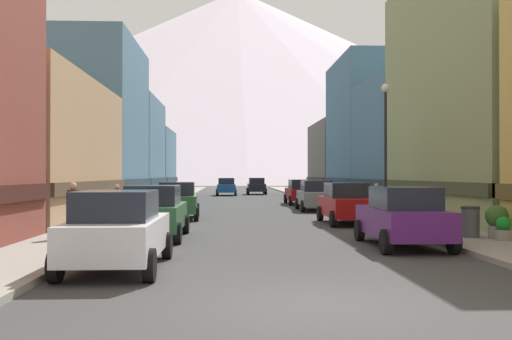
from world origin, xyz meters
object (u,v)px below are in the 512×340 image
car_left_1 (154,212)px  car_right_1 (347,203)px  car_right_3 (301,192)px  pedestrian_1 (376,199)px  car_right_0 (403,217)px  pedestrian_2 (73,212)px  car_left_2 (178,200)px  pedestrian_0 (117,203)px  car_driving_1 (256,186)px  car_driving_0 (226,187)px  potted_plant_1 (497,220)px  car_left_0 (118,230)px  car_right_2 (316,195)px  streetlamp_right (386,131)px  potted_plant_0 (98,211)px  potted_plant_2 (504,230)px  trash_bin_right (470,222)px

car_left_1 → car_right_1: (7.60, 5.65, 0.00)m
car_right_3 → pedestrian_1: (2.45, -11.98, -0.04)m
car_left_1 → pedestrian_1: (10.05, 10.26, -0.04)m
car_right_0 → pedestrian_2: pedestrian_2 is taller
car_left_2 → pedestrian_0: car_left_2 is taller
car_right_0 → pedestrian_1: size_ratio=2.85×
car_driving_1 → car_right_1: bearing=-86.7°
car_right_1 → car_driving_0: 35.58m
car_driving_1 → potted_plant_1: bearing=-83.2°
car_left_1 → car_left_0: bearing=-90.0°
car_driving_1 → pedestrian_1: bearing=-82.1°
car_right_2 → car_driving_1: bearing=94.4°
car_right_0 → pedestrian_0: car_right_0 is taller
car_right_1 → car_right_2: same height
streetlamp_right → car_left_2: bearing=157.6°
car_left_2 → potted_plant_0: 4.22m
potted_plant_1 → potted_plant_2: (-0.00, -0.44, -0.26)m
car_driving_0 → pedestrian_1: (7.85, -30.56, -0.04)m
car_driving_1 → streetlamp_right: streetlamp_right is taller
trash_bin_right → potted_plant_1: (0.65, -0.46, 0.08)m
trash_bin_right → car_right_0: bearing=-153.5°
car_driving_1 → streetlamp_right: (3.75, -38.52, 3.09)m
car_left_0 → potted_plant_2: size_ratio=6.16×
car_right_1 → pedestrian_1: (2.45, 4.61, -0.04)m
car_left_1 → potted_plant_1: bearing=-9.6°
car_right_3 → trash_bin_right: car_right_3 is taller
car_right_2 → car_driving_0: same height
car_left_0 → pedestrian_0: car_left_0 is taller
car_right_2 → potted_plant_1: size_ratio=4.24×
car_left_0 → car_right_2: 22.71m
car_driving_1 → pedestrian_0: size_ratio=2.83×
car_driving_0 → potted_plant_0: car_driving_0 is taller
car_right_1 → streetlamp_right: 3.50m
pedestrian_0 → pedestrian_2: 7.41m
pedestrian_2 → streetlamp_right: bearing=27.1°
car_driving_1 → pedestrian_0: 37.88m
car_left_0 → car_left_2: (0.00, 15.29, 0.00)m
car_right_0 → pedestrian_0: (-10.05, 9.18, -0.04)m
streetlamp_right → pedestrian_0: bearing=172.8°
potted_plant_1 → car_right_3: bearing=97.6°
car_right_0 → potted_plant_0: bearing=140.9°
car_left_2 → potted_plant_0: size_ratio=5.41×
potted_plant_1 → pedestrian_0: pedestrian_0 is taller
potted_plant_0 → pedestrian_1: (13.25, 4.11, 0.29)m
streetlamp_right → car_driving_0: bearing=101.0°
car_right_3 → trash_bin_right: (2.55, -23.60, -0.26)m
potted_plant_2 → pedestrian_0: bearing=146.4°
car_right_1 → pedestrian_1: size_ratio=2.85×
car_right_2 → pedestrian_1: 5.31m
car_left_1 → pedestrian_0: bearing=110.5°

